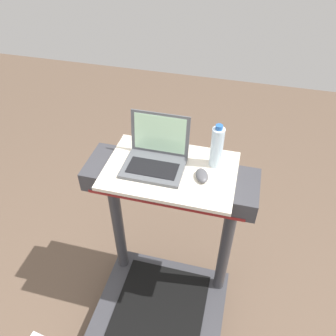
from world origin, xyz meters
name	(u,v)px	position (x,y,z in m)	size (l,w,h in m)	color
desk_board	(170,171)	(0.00, 0.70, 1.12)	(0.66, 0.44, 0.02)	beige
laptop	(156,156)	(-0.08, 0.72, 1.17)	(0.31, 0.26, 0.24)	#515459
computer_mouse	(202,175)	(0.16, 0.67, 1.14)	(0.06, 0.10, 0.03)	#4C4C51
water_bottle	(217,147)	(0.21, 0.79, 1.24)	(0.06, 0.06, 0.24)	silver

